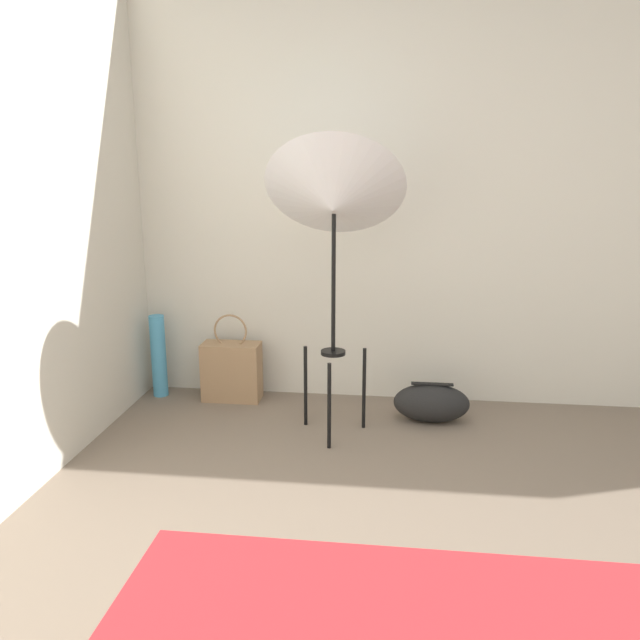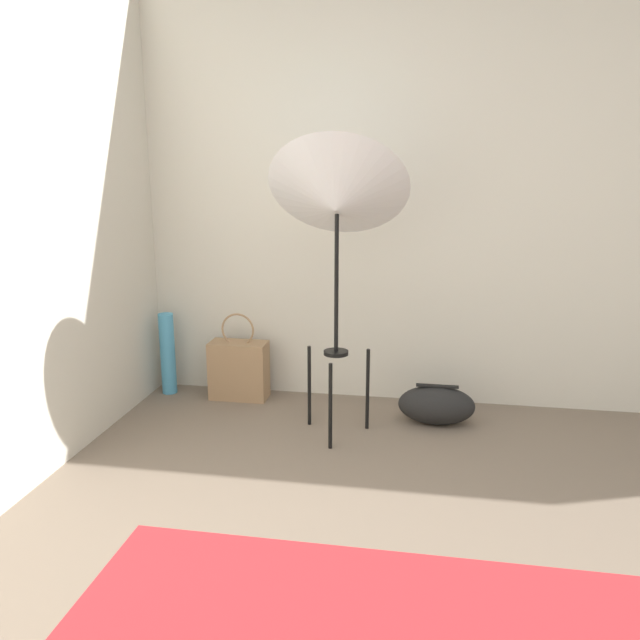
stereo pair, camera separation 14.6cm
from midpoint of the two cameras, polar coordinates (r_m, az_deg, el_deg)
wall_back at (r=3.76m, az=8.94°, el=11.90°), size 8.00×0.05×2.60m
photo_umbrella at (r=3.17m, az=2.91°, el=10.83°), size 0.72×0.62×1.58m
tote_bag at (r=3.92m, az=-6.36°, el=-4.51°), size 0.36×0.17×0.55m
duffel_bag at (r=3.62m, az=11.75°, el=-7.64°), size 0.43×0.22×0.23m
paper_roll at (r=4.07m, az=-12.76°, el=-3.03°), size 0.09×0.09×0.52m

